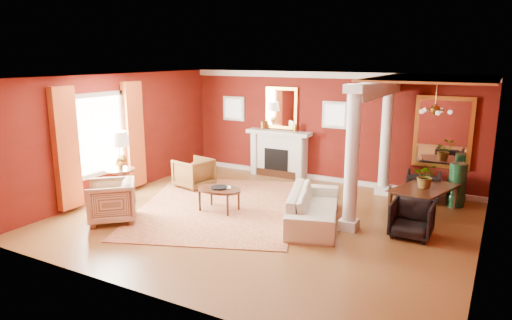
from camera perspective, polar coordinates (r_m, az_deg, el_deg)
The scene contains 27 objects.
ground at distance 9.51m, azimuth 1.05°, elevation -7.43°, with size 8.00×8.00×0.00m, color brown.
room_shell at distance 9.01m, azimuth 1.10°, elevation 4.69°, with size 8.04×7.04×2.92m.
fireplace at distance 12.75m, azimuth 2.86°, elevation 0.83°, with size 1.85×0.42×1.29m.
overmantel_mirror at distance 12.67m, azimuth 3.20°, elevation 6.51°, with size 0.95×0.07×1.15m.
flank_window_left at distance 13.43m, azimuth -2.79°, elevation 6.44°, with size 0.70×0.07×0.70m.
flank_window_right at distance 12.10m, azimuth 9.87°, elevation 5.56°, with size 0.70×0.07×0.70m.
left_window at distance 11.02m, azimuth -18.68°, elevation 2.39°, with size 0.21×2.55×2.60m.
column_front at distance 8.76m, azimuth 11.91°, elevation 0.24°, with size 0.36×0.36×2.80m.
column_back at distance 11.32m, azimuth 15.96°, elevation 2.85°, with size 0.36×0.36×2.80m.
header_beam at distance 10.12m, azimuth 14.94°, elevation 8.59°, with size 0.30×3.20×0.32m, color silver.
amber_ceiling at distance 9.74m, azimuth 21.45°, elevation 9.47°, with size 2.30×3.40×0.04m, color #C37C39.
dining_mirror at distance 11.55m, azimuth 22.32°, elevation 3.19°, with size 1.30×0.07×1.70m.
chandelier at distance 9.83m, azimuth 21.48°, elevation 5.84°, with size 0.60×0.62×0.75m.
crown_trim at distance 12.10m, azimuth 8.91°, elevation 10.45°, with size 8.00×0.08×0.16m, color silver.
base_trim at distance 12.52m, azimuth 8.48°, elevation -2.28°, with size 8.00×0.08×0.12m, color silver.
rug at distance 10.29m, azimuth -4.77°, elevation -5.82°, with size 3.35×4.47×0.02m, color maroon.
sofa at distance 9.25m, azimuth 7.25°, elevation -5.12°, with size 2.36×0.69×0.92m, color beige.
armchair_leopard at distance 11.77m, azimuth -7.81°, elevation -1.43°, with size 0.81×0.76×0.83m, color black.
armchair_stripe at distance 9.74m, azimuth -17.62°, elevation -4.67°, with size 0.91×0.85×0.93m, color tan.
coffee_table at distance 9.89m, azimuth -4.65°, elevation -3.80°, with size 1.02×1.02×0.51m.
coffee_book at distance 9.87m, azimuth -4.14°, elevation -2.86°, with size 0.17×0.02×0.23m, color black.
side_table at distance 10.88m, azimuth -16.70°, elevation 0.74°, with size 0.65×0.65×1.63m.
dining_table at distance 10.36m, azimuth 20.42°, elevation -3.89°, with size 1.64×0.58×0.91m, color black.
dining_chair_near at distance 9.00m, azimuth 18.90°, elevation -6.81°, with size 0.73×0.68×0.75m, color black.
dining_chair_far at distance 11.31m, azimuth 20.15°, elevation -2.92°, with size 0.73×0.69×0.75m, color black.
green_urn at distance 11.16m, azimuth 23.77°, elevation -3.36°, with size 0.42×0.42×1.00m.
potted_plant at distance 10.15m, azimuth 20.61°, elevation -0.34°, with size 0.49×0.54×0.42m, color #26591E.
Camera 1 is at (4.15, -7.89, 3.30)m, focal length 32.00 mm.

